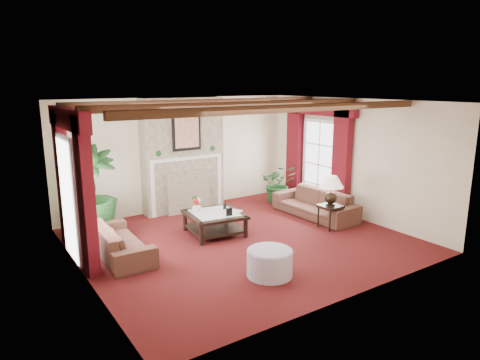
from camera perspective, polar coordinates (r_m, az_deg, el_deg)
floor at (r=8.50m, az=0.35°, el=-8.07°), size 6.00×6.00×0.00m
ceiling at (r=7.94m, az=0.38°, el=10.45°), size 6.00×6.00×0.00m
back_wall at (r=10.47m, az=-8.09°, el=3.46°), size 6.00×0.02×2.70m
left_wall at (r=6.94m, az=-20.65°, el=-2.02°), size 0.02×5.50×2.70m
right_wall at (r=10.07m, az=14.68°, el=2.80°), size 0.02×5.50×2.70m
ceiling_beams at (r=7.95m, az=0.38°, el=10.01°), size 6.00×3.00×0.12m
fireplace at (r=10.16m, az=-7.83°, el=10.85°), size 2.00×0.52×2.70m
french_door_left at (r=7.78m, az=-22.60°, el=5.20°), size 0.10×1.10×2.16m
french_door_right at (r=10.64m, az=10.78°, el=7.75°), size 0.10×1.10×2.16m
curtains_left at (r=7.76m, az=-22.06°, el=8.36°), size 0.20×2.40×2.55m
curtains_right at (r=10.53m, az=10.44°, el=10.00°), size 0.20×2.40×2.55m
sofa_left at (r=7.98m, az=-15.80°, el=-7.13°), size 1.93×0.65×0.74m
sofa_right at (r=10.01m, az=9.96°, el=-2.55°), size 2.13×0.75×0.82m
potted_palm at (r=9.07m, az=-19.18°, el=-4.02°), size 1.33×2.00×1.03m
small_plant at (r=11.07m, az=5.13°, el=-1.04°), size 1.74×1.75×0.78m
coffee_table at (r=8.81m, az=-3.41°, el=-5.79°), size 1.21×1.21×0.44m
side_table at (r=9.32m, az=11.89°, el=-4.80°), size 0.50×0.50×0.50m
ottoman at (r=6.98m, az=3.98°, el=-10.98°), size 0.74×0.74×0.43m
table_lamp at (r=9.17m, az=12.06°, el=-1.35°), size 0.51×0.51×0.65m
flower_vase at (r=8.85m, az=-5.81°, el=-3.60°), size 0.29×0.29×0.19m
book at (r=8.66m, az=-1.19°, el=-3.46°), size 0.25×0.22×0.32m
photo_frame_a at (r=8.49m, az=-1.46°, el=-4.32°), size 0.13×0.05×0.17m
photo_frame_b at (r=8.93m, az=-2.04°, el=-3.60°), size 0.09×0.05×0.12m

